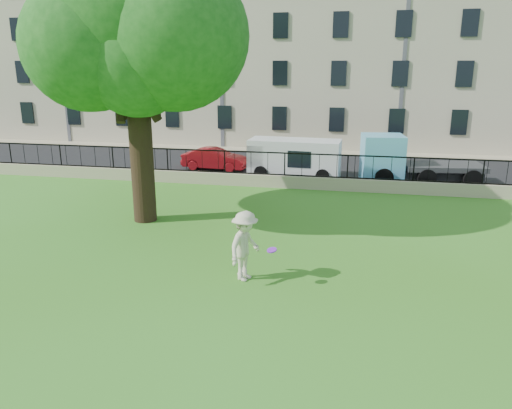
% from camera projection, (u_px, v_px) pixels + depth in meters
% --- Properties ---
extents(ground, '(120.00, 120.00, 0.00)m').
position_uv_depth(ground, '(217.00, 296.00, 13.10)').
color(ground, '#3B731B').
rests_on(ground, ground).
extents(retaining_wall, '(50.00, 0.40, 0.60)m').
position_uv_depth(retaining_wall, '(284.00, 181.00, 24.32)').
color(retaining_wall, '#9A9270').
rests_on(retaining_wall, ground).
extents(iron_railing, '(50.00, 0.05, 1.13)m').
position_uv_depth(iron_railing, '(285.00, 164.00, 24.09)').
color(iron_railing, black).
rests_on(iron_railing, retaining_wall).
extents(street, '(60.00, 9.00, 0.01)m').
position_uv_depth(street, '(296.00, 168.00, 28.83)').
color(street, black).
rests_on(street, ground).
extents(sidewalk, '(60.00, 1.40, 0.12)m').
position_uv_depth(sidewalk, '(306.00, 152.00, 33.71)').
color(sidewalk, '#9A9270').
rests_on(sidewalk, ground).
extents(building_row, '(56.40, 10.40, 13.80)m').
position_uv_depth(building_row, '(316.00, 48.00, 37.16)').
color(building_row, beige).
rests_on(building_row, ground).
extents(tree, '(8.56, 6.79, 10.89)m').
position_uv_depth(tree, '(130.00, 20.00, 17.44)').
color(tree, black).
rests_on(tree, ground).
extents(man, '(1.13, 1.46, 2.00)m').
position_uv_depth(man, '(245.00, 246.00, 13.82)').
color(man, beige).
rests_on(man, ground).
extents(frisbee, '(0.28, 0.28, 0.12)m').
position_uv_depth(frisbee, '(272.00, 250.00, 13.37)').
color(frisbee, purple).
extents(red_sedan, '(3.77, 1.51, 1.22)m').
position_uv_depth(red_sedan, '(215.00, 159.00, 28.31)').
color(red_sedan, '#AB151C').
rests_on(red_sedan, street).
extents(white_van, '(4.84, 2.09, 2.00)m').
position_uv_depth(white_van, '(295.00, 159.00, 26.36)').
color(white_van, silver).
rests_on(white_van, street).
extents(blue_truck, '(5.93, 2.70, 2.40)m').
position_uv_depth(blue_truck, '(419.00, 159.00, 25.08)').
color(blue_truck, '#62BAE6').
rests_on(blue_truck, street).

